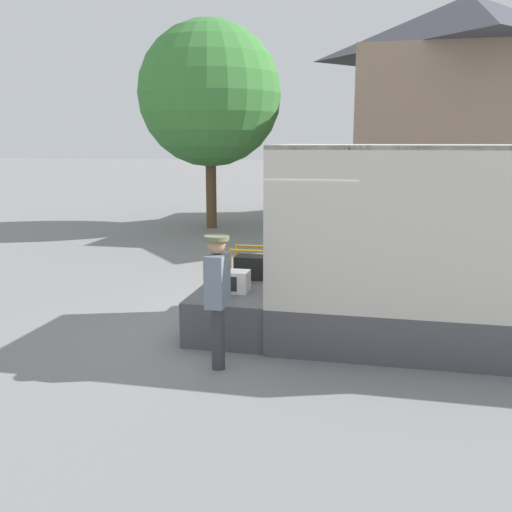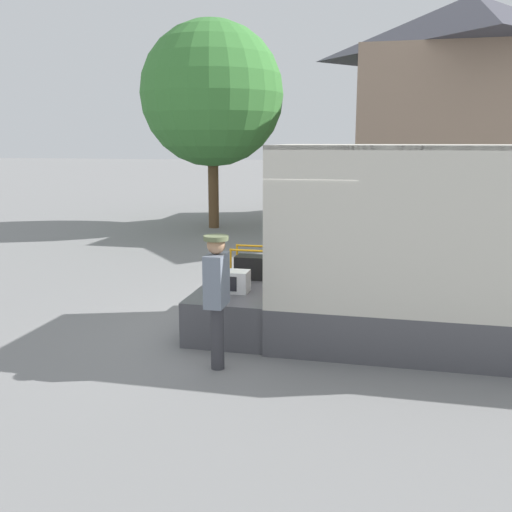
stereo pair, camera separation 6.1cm
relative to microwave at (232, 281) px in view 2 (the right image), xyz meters
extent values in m
plane|color=gray|center=(0.67, 0.37, -0.85)|extent=(160.00, 160.00, 0.00)
cube|color=#4C4C51|center=(2.72, 0.37, -0.51)|extent=(4.10, 2.48, 0.68)
cube|color=beige|center=(2.72, 1.58, 0.96)|extent=(4.10, 0.06, 2.25)
cube|color=beige|center=(2.72, -0.84, 0.96)|extent=(4.10, 0.06, 2.25)
cube|color=beige|center=(2.72, 0.37, 2.06)|extent=(4.10, 2.48, 0.06)
cylinder|color=silver|center=(2.39, 0.87, 0.02)|extent=(0.30, 0.30, 0.38)
cube|color=#B2A893|center=(4.10, 0.41, -0.01)|extent=(0.44, 0.32, 0.31)
cube|color=olive|center=(2.99, -0.09, -0.01)|extent=(0.44, 0.32, 0.32)
cube|color=#4C4C51|center=(0.04, 0.37, -0.51)|extent=(1.26, 2.35, 0.68)
cube|color=white|center=(0.00, 0.00, 0.00)|extent=(0.52, 0.34, 0.33)
cube|color=black|center=(-0.05, -0.17, 0.00)|extent=(0.33, 0.01, 0.23)
cube|color=black|center=(0.07, 0.93, 0.03)|extent=(0.49, 0.37, 0.39)
cylinder|color=slate|center=(0.27, 0.93, 0.05)|extent=(0.19, 0.20, 0.20)
cylinder|color=orange|center=(-0.22, 0.72, 0.10)|extent=(0.04, 0.04, 0.54)
cylinder|color=orange|center=(0.36, 0.72, 0.10)|extent=(0.04, 0.04, 0.54)
cylinder|color=orange|center=(-0.22, 1.15, 0.10)|extent=(0.04, 0.04, 0.54)
cylinder|color=orange|center=(0.36, 1.15, 0.10)|extent=(0.04, 0.04, 0.54)
cylinder|color=orange|center=(0.07, 0.72, 0.35)|extent=(0.58, 0.04, 0.04)
cylinder|color=orange|center=(0.07, 1.15, 0.35)|extent=(0.58, 0.04, 0.04)
cylinder|color=#38383D|center=(0.17, -1.41, -0.41)|extent=(0.18, 0.18, 0.87)
cube|color=slate|center=(0.17, -1.41, 0.37)|extent=(0.24, 0.44, 0.69)
sphere|color=tan|center=(0.17, -1.41, 0.83)|extent=(0.24, 0.24, 0.24)
cylinder|color=#606B47|center=(0.17, -1.41, 0.92)|extent=(0.32, 0.32, 0.06)
cube|color=gray|center=(4.84, 12.91, 2.02)|extent=(7.01, 7.80, 5.74)
pyramid|color=#42424C|center=(4.84, 12.91, 5.90)|extent=(7.36, 8.19, 2.01)
cylinder|color=brown|center=(-3.54, 10.64, 0.33)|extent=(0.36, 0.36, 2.35)
sphere|color=#3D7F38|center=(-3.54, 10.64, 3.66)|extent=(4.80, 4.80, 4.80)
camera|label=1|loc=(2.20, -8.31, 2.15)|focal=40.00mm
camera|label=2|loc=(2.26, -8.30, 2.15)|focal=40.00mm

